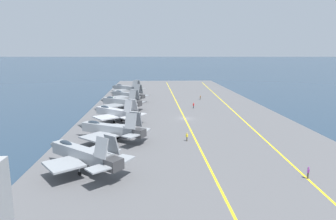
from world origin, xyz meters
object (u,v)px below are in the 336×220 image
Objects in this scene: parked_jet_nearest at (82,154)px; parked_jet_second at (110,129)px; crew_red_vest at (193,105)px; crew_brown_vest at (200,97)px; parked_jet_fourth at (120,102)px; crew_purple_vest at (308,172)px; parked_jet_fifth at (127,95)px; parked_jet_sixth at (126,88)px; crew_yellow_vest at (187,137)px; parked_jet_third at (115,113)px.

parked_jet_second is (16.02, -1.99, -0.43)m from parked_jet_nearest.
crew_brown_vest is at bearing -16.31° from crew_red_vest.
crew_red_vest is at bearing -87.53° from parked_jet_fourth.
parked_jet_nearest is 8.33× the size of crew_red_vest.
parked_jet_fifth is at bearing 24.11° from crew_purple_vest.
crew_yellow_vest is (-67.68, -17.52, -1.72)m from parked_jet_sixth.
parked_jet_fifth is 8.92× the size of crew_yellow_vest.
parked_jet_sixth is (33.59, 0.78, 0.18)m from parked_jet_fourth.
parked_jet_third is at bearing -178.62° from parked_jet_fourth.
parked_jet_fourth is at bearing 176.82° from parked_jet_fifth.
parked_jet_fourth is 33.20m from crew_brown_vest.
crew_brown_vest is (66.51, -28.74, -1.83)m from parked_jet_nearest.
parked_jet_fourth reaches higher than crew_brown_vest.
crew_red_vest is at bearing 9.21° from crew_purple_vest.
parked_jet_sixth is (17.70, 1.66, 0.21)m from parked_jet_fifth.
parked_jet_nearest is 32.94m from crew_purple_vest.
crew_purple_vest is (-4.48, -32.58, -1.77)m from parked_jet_nearest.
crew_red_vest is (-14.90, -22.13, -1.47)m from parked_jet_fifth.
crew_red_vest is (17.27, -22.62, -1.41)m from parked_jet_third.
parked_jet_nearest is at bearing 177.90° from parked_jet_third.
parked_jet_fifth is at bearing -1.49° from parked_jet_nearest.
crew_brown_vest is at bearing -38.91° from parked_jet_third.
parked_jet_third is at bearing 2.80° from parked_jet_second.
crew_yellow_vest is at bearing -165.49° from parked_jet_sixth.
parked_jet_fourth is 8.38× the size of crew_red_vest.
crew_red_vest is at bearing -52.63° from parked_jet_third.
parked_jet_nearest reaches higher than parked_jet_sixth.
crew_purple_vest is at bearing -123.83° from parked_jet_second.
parked_jet_sixth is 9.20× the size of crew_brown_vest.
parked_jet_fifth is 9.17× the size of crew_brown_vest.
parked_jet_second is at bearing 152.09° from crew_brown_vest.
parked_jet_third is at bearing -2.10° from parked_jet_nearest.
crew_yellow_vest is at bearing -95.35° from parked_jet_second.
parked_jet_sixth is 8.68× the size of crew_purple_vest.
parked_jet_fourth reaches higher than crew_red_vest.
parked_jet_sixth is 92.66m from crew_purple_vest.
crew_purple_vest is (-86.73, -32.56, -1.68)m from parked_jet_sixth.
parked_jet_nearest reaches higher than crew_yellow_vest.
parked_jet_third is 1.00× the size of parked_jet_fourth.
parked_jet_fourth is at bearing 2.09° from parked_jet_second.
parked_jet_third is 32.17m from parked_jet_fifth.
crew_brown_vest is (34.13, -27.55, -1.48)m from parked_jet_third.
crew_red_vest reaches higher than crew_brown_vest.
parked_jet_second reaches higher than crew_red_vest.
crew_brown_vest is 0.97× the size of crew_yellow_vest.
crew_yellow_vest is (-51.95, 11.21, 0.03)m from crew_brown_vest.
parked_jet_nearest is at bearing 154.38° from crew_red_vest.
parked_jet_nearest is at bearing 156.63° from crew_brown_vest.
parked_jet_sixth is at bearing 5.37° from parked_jet_fifth.
parked_jet_nearest is at bearing 172.93° from parked_jet_second.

